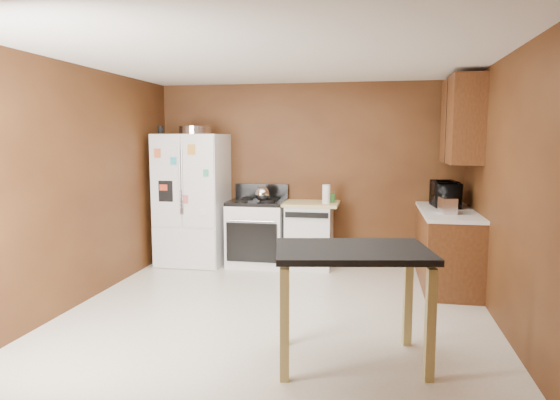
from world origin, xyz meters
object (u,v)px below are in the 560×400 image
(toaster, at_px, (448,206))
(gas_range, at_px, (257,232))
(paper_towel, at_px, (326,194))
(refrigerator, at_px, (193,199))
(green_canister, at_px, (331,198))
(roasting_pan, at_px, (195,130))
(dishwasher, at_px, (309,234))
(island, at_px, (352,267))
(pen_cup, at_px, (160,130))
(kettle, at_px, (262,194))
(microwave, at_px, (445,195))

(toaster, relative_size, gas_range, 0.22)
(paper_towel, relative_size, refrigerator, 0.14)
(green_canister, relative_size, toaster, 0.48)
(roasting_pan, distance_m, paper_towel, 1.99)
(green_canister, relative_size, gas_range, 0.11)
(gas_range, height_order, dishwasher, gas_range)
(dishwasher, xyz_separation_m, island, (0.70, -2.84, 0.31))
(pen_cup, height_order, toaster, pen_cup)
(roasting_pan, distance_m, green_canister, 2.07)
(refrigerator, bearing_deg, green_canister, 4.14)
(roasting_pan, xyz_separation_m, green_canister, (1.86, 0.12, -0.91))
(toaster, bearing_deg, roasting_pan, 157.27)
(kettle, height_order, paper_towel, paper_towel)
(toaster, xyz_separation_m, dishwasher, (-1.67, 0.78, -0.54))
(refrigerator, bearing_deg, microwave, -2.13)
(toaster, xyz_separation_m, microwave, (0.05, 0.57, 0.05))
(paper_towel, distance_m, toaster, 1.60)
(toaster, bearing_deg, microwave, 74.76)
(green_canister, relative_size, dishwasher, 0.13)
(pen_cup, height_order, island, pen_cup)
(paper_towel, distance_m, gas_range, 1.10)
(roasting_pan, bearing_deg, microwave, -2.45)
(kettle, xyz_separation_m, dishwasher, (0.64, 0.08, -0.55))
(green_canister, height_order, microwave, microwave)
(roasting_pan, bearing_deg, gas_range, 2.99)
(kettle, relative_size, toaster, 0.82)
(kettle, bearing_deg, refrigerator, -179.97)
(paper_towel, distance_m, green_canister, 0.16)
(toaster, height_order, refrigerator, refrigerator)
(kettle, bearing_deg, gas_range, 144.02)
(island, bearing_deg, kettle, 115.92)
(dishwasher, bearing_deg, kettle, -172.44)
(gas_range, bearing_deg, kettle, -35.98)
(dishwasher, bearing_deg, island, -76.13)
(gas_range, distance_m, island, 3.16)
(roasting_pan, bearing_deg, kettle, -0.95)
(microwave, xyz_separation_m, dishwasher, (-1.72, 0.21, -0.59))
(kettle, relative_size, refrigerator, 0.11)
(pen_cup, xyz_separation_m, island, (2.72, -2.62, -1.09))
(pen_cup, bearing_deg, toaster, -8.71)
(kettle, bearing_deg, roasting_pan, 179.05)
(green_canister, distance_m, island, 2.93)
(toaster, distance_m, island, 2.28)
(pen_cup, bearing_deg, paper_towel, 3.43)
(toaster, relative_size, refrigerator, 0.14)
(pen_cup, bearing_deg, microwave, 0.15)
(green_canister, bearing_deg, roasting_pan, -176.22)
(paper_towel, xyz_separation_m, gas_range, (-0.95, 0.06, -0.55))
(paper_towel, distance_m, dishwasher, 0.61)
(pen_cup, distance_m, refrigerator, 1.04)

